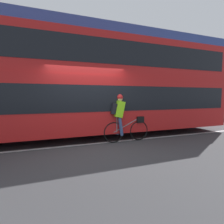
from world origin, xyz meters
name	(u,v)px	position (x,y,z in m)	size (l,w,h in m)	color
ground_plane	(90,146)	(0.00, 0.00, 0.00)	(80.00, 80.00, 0.00)	#38383A
road_center_line	(88,144)	(0.00, 0.27, 0.00)	(50.00, 0.14, 0.01)	silver
sidewalk_curb	(70,123)	(0.00, 4.78, 0.06)	(60.00, 2.31, 0.12)	gray
building_facade	(67,69)	(0.00, 6.08, 3.29)	(60.00, 0.30, 6.58)	#33478C
bus	(91,84)	(0.40, 1.40, 2.06)	(11.42, 2.54, 3.70)	black
cyclist_on_bike	(122,117)	(1.18, 0.15, 0.89)	(1.68, 0.32, 1.65)	black
street_sign_post	(49,99)	(-1.10, 4.66, 1.43)	(0.36, 0.09, 2.34)	#59595B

